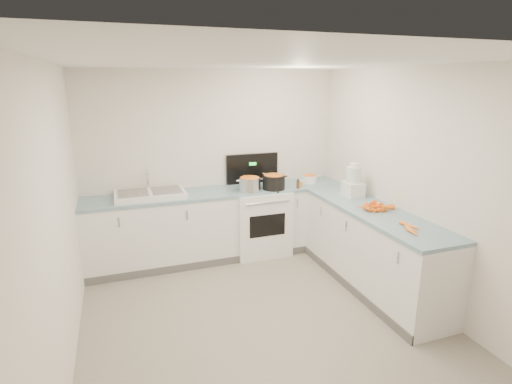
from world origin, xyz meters
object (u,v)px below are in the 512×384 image
object	(u,v)px
sink	(150,194)
spice_jar	(301,184)
steel_pot	(250,185)
stove	(259,219)
extract_bottle	(298,185)
food_processor	(353,182)
mixing_bowl	(309,179)
black_pot	(274,183)

from	to	relation	value
sink	spice_jar	bearing A→B (deg)	-5.21
steel_pot	stove	bearing A→B (deg)	39.34
extract_bottle	food_processor	distance (m)	0.77
stove	sink	distance (m)	1.54
steel_pot	spice_jar	world-z (taller)	steel_pot
steel_pot	food_processor	world-z (taller)	food_processor
stove	mixing_bowl	bearing A→B (deg)	1.27
stove	extract_bottle	world-z (taller)	stove
steel_pot	black_pot	world-z (taller)	black_pot
stove	sink	world-z (taller)	stove
mixing_bowl	extract_bottle	bearing A→B (deg)	-140.00
mixing_bowl	extract_bottle	world-z (taller)	mixing_bowl
steel_pot	extract_bottle	bearing A→B (deg)	-6.55
food_processor	mixing_bowl	bearing A→B (deg)	103.65
sink	extract_bottle	xyz separation A→B (m)	(1.93, -0.24, 0.01)
sink	black_pot	xyz separation A→B (m)	(1.61, -0.16, 0.05)
sink	mixing_bowl	xyz separation A→B (m)	(2.22, 0.00, 0.02)
steel_pot	extract_bottle	distance (m)	0.67
stove	spice_jar	xyz separation A→B (m)	(0.56, -0.17, 0.51)
extract_bottle	spice_jar	distance (m)	0.10
extract_bottle	spice_jar	size ratio (longest dim) A/B	1.27
black_pot	extract_bottle	bearing A→B (deg)	-13.52
sink	black_pot	bearing A→B (deg)	-5.79
sink	extract_bottle	size ratio (longest dim) A/B	8.18
spice_jar	food_processor	xyz separation A→B (m)	(0.41, -0.64, 0.14)
sink	steel_pot	xyz separation A→B (m)	(1.27, -0.16, 0.05)
stove	extract_bottle	xyz separation A→B (m)	(0.48, -0.22, 0.52)
black_pot	mixing_bowl	xyz separation A→B (m)	(0.61, 0.16, -0.03)
mixing_bowl	food_processor	size ratio (longest dim) A/B	0.55
sink	steel_pot	world-z (taller)	sink
spice_jar	extract_bottle	bearing A→B (deg)	-142.66
stove	mixing_bowl	distance (m)	0.93
stove	black_pot	xyz separation A→B (m)	(0.16, -0.15, 0.55)
stove	food_processor	bearing A→B (deg)	-39.73
black_pot	sink	bearing A→B (deg)	174.21
extract_bottle	mixing_bowl	bearing A→B (deg)	40.00
stove	black_pot	bearing A→B (deg)	-42.71
black_pot	food_processor	size ratio (longest dim) A/B	0.70
sink	mixing_bowl	distance (m)	2.22
spice_jar	mixing_bowl	bearing A→B (deg)	40.89
steel_pot	food_processor	size ratio (longest dim) A/B	0.66
food_processor	extract_bottle	bearing A→B (deg)	130.04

